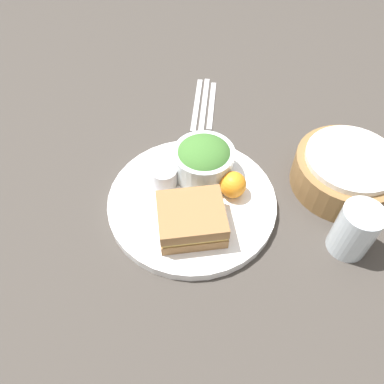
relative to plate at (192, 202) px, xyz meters
name	(u,v)px	position (x,y,z in m)	size (l,w,h in m)	color
ground_plane	(192,205)	(0.00, 0.00, -0.01)	(4.00, 4.00, 0.00)	#3D3833
plate	(192,202)	(0.00, 0.00, 0.00)	(0.32, 0.32, 0.02)	white
sandwich	(191,219)	(0.06, -0.01, 0.04)	(0.11, 0.12, 0.05)	olive
salad_bowl	(204,159)	(-0.06, 0.03, 0.05)	(0.12, 0.12, 0.08)	silver
dressing_cup	(164,176)	(-0.05, -0.05, 0.03)	(0.05, 0.05, 0.04)	#B7B7BC
orange_wedge	(233,186)	(0.00, 0.08, 0.03)	(0.05, 0.05, 0.05)	orange
drink_glass	(355,230)	(0.14, 0.25, 0.04)	(0.07, 0.07, 0.10)	silver
bread_basket	(345,170)	(0.00, 0.30, 0.03)	(0.20, 0.20, 0.08)	olive
fork	(197,104)	(-0.30, 0.06, -0.01)	(0.20, 0.01, 0.01)	silver
knife	(204,104)	(-0.29, 0.08, -0.01)	(0.21, 0.01, 0.01)	silver
spoon	(212,104)	(-0.29, 0.10, -0.01)	(0.18, 0.01, 0.01)	silver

